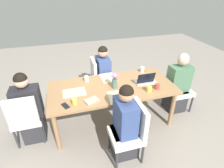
{
  "coord_description": "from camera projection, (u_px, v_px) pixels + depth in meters",
  "views": [
    {
      "loc": [
        -0.71,
        -2.46,
        2.3
      ],
      "look_at": [
        0.0,
        0.0,
        0.79
      ],
      "focal_mm": 28.58,
      "sensor_mm": 36.0,
      "label": 1
    }
  ],
  "objects": [
    {
      "name": "chair_near_right_near",
      "position": [
        131.0,
        130.0,
        2.47
      ],
      "size": [
        0.44,
        0.44,
        0.9
      ],
      "color": "silver",
      "rests_on": "ground_plane"
    },
    {
      "name": "person_far_left_far",
      "position": [
        104.0,
        77.0,
        3.75
      ],
      "size": [
        0.36,
        0.4,
        1.19
      ],
      "color": "#2D2D33",
      "rests_on": "ground_plane"
    },
    {
      "name": "laptop_head_right_left_mid",
      "position": [
        144.0,
        80.0,
        3.09
      ],
      "size": [
        0.32,
        0.22,
        0.21
      ],
      "color": "silver",
      "rests_on": "dining_table"
    },
    {
      "name": "coffee_mug_near_right",
      "position": [
        74.0,
        101.0,
        2.56
      ],
      "size": [
        0.08,
        0.08,
        0.08
      ],
      "primitive_type": "cylinder",
      "color": "#DBC64C",
      "rests_on": "dining_table"
    },
    {
      "name": "chair_head_left_left_near",
      "position": [
        26.0,
        117.0,
        2.71
      ],
      "size": [
        0.44,
        0.44,
        0.9
      ],
      "color": "silver",
      "rests_on": "ground_plane"
    },
    {
      "name": "dining_table",
      "position": [
        112.0,
        90.0,
        3.03
      ],
      "size": [
        2.1,
        0.97,
        0.74
      ],
      "color": "#9E754C",
      "rests_on": "ground_plane"
    },
    {
      "name": "flower_vase",
      "position": [
        115.0,
        80.0,
        2.89
      ],
      "size": [
        0.1,
        0.11,
        0.26
      ],
      "color": "#4C6B60",
      "rests_on": "dining_table"
    },
    {
      "name": "person_head_right_left_mid",
      "position": [
        178.0,
        86.0,
        3.41
      ],
      "size": [
        0.4,
        0.36,
        1.19
      ],
      "color": "#2D2D33",
      "rests_on": "ground_plane"
    },
    {
      "name": "coffee_mug_near_left",
      "position": [
        149.0,
        89.0,
        2.84
      ],
      "size": [
        0.08,
        0.08,
        0.1
      ],
      "primitive_type": "cylinder",
      "color": "#DBC64C",
      "rests_on": "dining_table"
    },
    {
      "name": "phone_black",
      "position": [
        65.0,
        106.0,
        2.53
      ],
      "size": [
        0.13,
        0.17,
        0.01
      ],
      "primitive_type": "cube",
      "rotation": [
        0.0,
        0.0,
        1.99
      ],
      "color": "black",
      "rests_on": "dining_table"
    },
    {
      "name": "placemat_head_right_left_mid",
      "position": [
        146.0,
        81.0,
        3.14
      ],
      "size": [
        0.38,
        0.28,
        0.0
      ],
      "primitive_type": "cube",
      "rotation": [
        0.0,
        0.0,
        3.08
      ],
      "color": "beige",
      "rests_on": "dining_table"
    },
    {
      "name": "placemat_far_left_far",
      "position": [
        108.0,
        78.0,
        3.26
      ],
      "size": [
        0.27,
        0.36,
        0.0
      ],
      "primitive_type": "cube",
      "rotation": [
        0.0,
        0.0,
        -1.55
      ],
      "color": "beige",
      "rests_on": "dining_table"
    },
    {
      "name": "placemat_near_right_near",
      "position": [
        117.0,
        97.0,
        2.72
      ],
      "size": [
        0.28,
        0.38,
        0.0
      ],
      "primitive_type": "cube",
      "rotation": [
        0.0,
        0.0,
        1.5
      ],
      "color": "beige",
      "rests_on": "dining_table"
    },
    {
      "name": "ground_plane",
      "position": [
        112.0,
        120.0,
        3.37
      ],
      "size": [
        10.0,
        10.0,
        0.0
      ],
      "primitive_type": "plane",
      "color": "gray"
    },
    {
      "name": "coffee_mug_centre_right",
      "position": [
        86.0,
        79.0,
        3.12
      ],
      "size": [
        0.08,
        0.08,
        0.1
      ],
      "primitive_type": "cylinder",
      "color": "white",
      "rests_on": "dining_table"
    },
    {
      "name": "placemat_head_left_left_near",
      "position": [
        74.0,
        92.0,
        2.84
      ],
      "size": [
        0.36,
        0.26,
        0.0
      ],
      "primitive_type": "cube",
      "rotation": [
        0.0,
        0.0,
        0.01
      ],
      "color": "beige",
      "rests_on": "dining_table"
    },
    {
      "name": "coffee_mug_centre_left",
      "position": [
        142.0,
        70.0,
        3.43
      ],
      "size": [
        0.07,
        0.07,
        0.11
      ],
      "primitive_type": "cylinder",
      "color": "white",
      "rests_on": "dining_table"
    },
    {
      "name": "person_head_left_left_near",
      "position": [
        30.0,
        111.0,
        2.77
      ],
      "size": [
        0.4,
        0.36,
        1.19
      ],
      "color": "#2D2D33",
      "rests_on": "ground_plane"
    },
    {
      "name": "chair_far_left_far",
      "position": [
        100.0,
        77.0,
        3.79
      ],
      "size": [
        0.44,
        0.44,
        0.9
      ],
      "color": "silver",
      "rests_on": "ground_plane"
    },
    {
      "name": "book_red_cover",
      "position": [
        92.0,
        100.0,
        2.63
      ],
      "size": [
        0.23,
        0.19,
        0.03
      ],
      "primitive_type": "cube",
      "rotation": [
        0.0,
        0.0,
        0.31
      ],
      "color": "#B2A38E",
      "rests_on": "dining_table"
    },
    {
      "name": "chair_head_right_left_mid",
      "position": [
        178.0,
        85.0,
        3.5
      ],
      "size": [
        0.44,
        0.44,
        0.9
      ],
      "color": "silver",
      "rests_on": "ground_plane"
    },
    {
      "name": "coffee_mug_far_left",
      "position": [
        157.0,
        86.0,
        2.91
      ],
      "size": [
        0.08,
        0.08,
        0.09
      ],
      "primitive_type": "cylinder",
      "color": "#AD3D38",
      "rests_on": "dining_table"
    },
    {
      "name": "person_near_right_near",
      "position": [
        125.0,
        126.0,
        2.49
      ],
      "size": [
        0.36,
        0.4,
        1.19
      ],
      "color": "#2D2D33",
      "rests_on": "ground_plane"
    }
  ]
}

